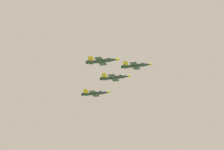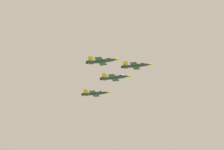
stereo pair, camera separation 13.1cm
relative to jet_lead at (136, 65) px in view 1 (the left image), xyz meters
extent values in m
ellipsoid|color=#2D3338|center=(-0.03, 0.01, -0.08)|extent=(14.23, 6.01, 1.84)
cone|color=gold|center=(7.60, -2.36, -0.08)|extent=(2.22, 2.04, 1.57)
ellipsoid|color=#334751|center=(2.98, -0.93, 0.61)|extent=(2.76, 2.05, 1.07)
cube|color=#2D3338|center=(-0.71, 0.22, -0.18)|extent=(6.16, 10.74, 0.18)
cube|color=gold|center=(0.66, 4.62, -0.13)|extent=(3.03, 1.56, 0.22)
cube|color=gold|center=(-2.08, -4.18, -0.13)|extent=(3.03, 1.56, 0.22)
cube|color=#2D3338|center=(-5.77, 1.79, -0.08)|extent=(3.61, 5.36, 0.18)
cube|color=gold|center=(-5.23, 2.59, 1.25)|extent=(2.03, 0.84, 2.66)
cube|color=gold|center=(-5.77, 0.83, 1.25)|extent=(2.03, 0.84, 2.66)
cylinder|color=black|center=(-7.26, 2.26, -0.08)|extent=(1.36, 1.54, 1.29)
ellipsoid|color=#2D3338|center=(-10.28, 16.46, -0.62)|extent=(14.93, 6.69, 1.94)
cone|color=gold|center=(-2.31, 13.76, -0.62)|extent=(2.37, 2.19, 1.65)
ellipsoid|color=#334751|center=(-7.13, 15.39, 0.10)|extent=(2.92, 2.21, 1.13)
cube|color=#2D3338|center=(-10.99, 16.70, -0.73)|extent=(6.73, 11.32, 0.19)
cube|color=gold|center=(-9.43, 21.30, -0.68)|extent=(3.18, 1.71, 0.23)
cube|color=gold|center=(-12.55, 12.10, -0.68)|extent=(3.18, 1.71, 0.23)
cube|color=#2D3338|center=(-16.28, 18.50, -0.62)|extent=(3.91, 5.67, 0.19)
cube|color=gold|center=(-15.69, 19.32, 0.78)|extent=(2.13, 0.94, 2.80)
cube|color=gold|center=(-16.31, 17.48, 0.78)|extent=(2.13, 0.94, 2.80)
cylinder|color=black|center=(-17.84, 19.02, -0.62)|extent=(1.46, 1.63, 1.36)
ellipsoid|color=#2D3338|center=(-17.91, -7.46, -0.90)|extent=(14.97, 6.56, 1.94)
cone|color=gold|center=(-9.91, -10.08, -0.90)|extent=(2.36, 2.18, 1.65)
ellipsoid|color=#334751|center=(-14.75, -8.49, -0.17)|extent=(2.92, 2.19, 1.13)
cube|color=#2D3338|center=(-18.63, -7.22, -1.01)|extent=(6.65, 11.34, 0.19)
cube|color=gold|center=(-17.12, -2.60, -0.95)|extent=(3.19, 1.69, 0.23)
cube|color=gold|center=(-20.15, -11.84, -0.95)|extent=(3.19, 1.69, 0.23)
cube|color=#2D3338|center=(-23.95, -5.48, -0.90)|extent=(3.87, 5.67, 0.19)
cube|color=gold|center=(-23.36, -4.65, 0.50)|extent=(2.13, 0.92, 2.81)
cube|color=gold|center=(-23.96, -6.50, 0.50)|extent=(2.13, 0.92, 2.81)
cylinder|color=black|center=(-25.51, -4.97, -0.90)|extent=(1.45, 1.63, 1.36)
ellipsoid|color=#2D3338|center=(-20.53, 32.91, -4.32)|extent=(14.79, 6.37, 1.92)
cone|color=gold|center=(-12.61, 30.38, -4.32)|extent=(2.32, 2.14, 1.63)
ellipsoid|color=#334751|center=(-17.40, 31.91, -3.60)|extent=(2.87, 2.15, 1.12)
cube|color=#2D3338|center=(-21.24, 33.14, -4.43)|extent=(6.50, 11.18, 0.19)
cube|color=gold|center=(-19.77, 37.70, -4.38)|extent=(3.15, 1.65, 0.23)
cube|color=gold|center=(-22.70, 28.57, -4.38)|extent=(3.15, 1.65, 0.23)
cube|color=#2D3338|center=(-26.49, 34.82, -4.32)|extent=(3.79, 5.58, 0.19)
cube|color=gold|center=(-25.92, 35.64, -2.94)|extent=(2.11, 0.89, 2.77)
cube|color=gold|center=(-26.50, 33.82, -2.94)|extent=(2.11, 0.89, 2.77)
cylinder|color=black|center=(-28.03, 35.31, -4.32)|extent=(1.42, 1.60, 1.34)
camera|label=1|loc=(-24.21, -249.98, -101.17)|focal=84.07mm
camera|label=2|loc=(-24.08, -249.99, -101.17)|focal=84.07mm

